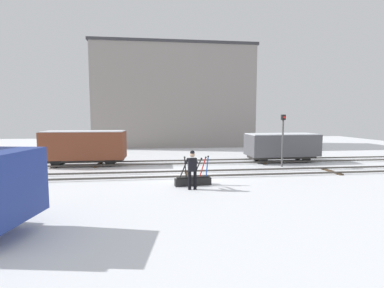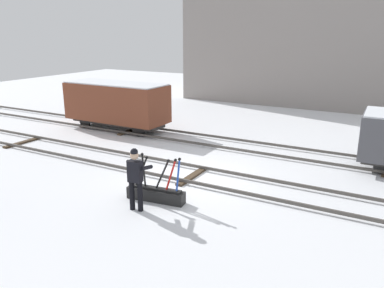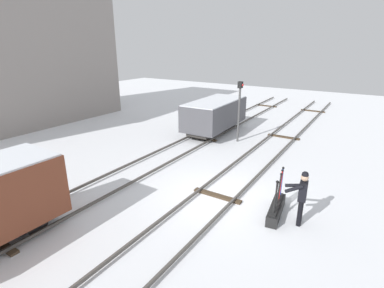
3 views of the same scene
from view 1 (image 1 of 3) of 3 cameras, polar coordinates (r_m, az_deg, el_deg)
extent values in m
plane|color=white|center=(16.03, -0.76, -6.51)|extent=(60.00, 60.00, 0.00)
cube|color=#4C4742|center=(15.30, -0.47, -6.60)|extent=(44.00, 0.07, 0.10)
cube|color=#4C4742|center=(16.70, -1.02, -5.56)|extent=(44.00, 0.07, 0.10)
cube|color=#423323|center=(17.47, -31.02, -6.18)|extent=(0.24, 1.94, 0.08)
cube|color=#423323|center=(16.02, -0.76, -6.37)|extent=(0.24, 1.94, 0.08)
cube|color=#423323|center=(19.05, 26.70, -5.05)|extent=(0.24, 1.94, 0.08)
cube|color=#4C4742|center=(19.33, -1.82, -4.04)|extent=(44.00, 0.07, 0.10)
cube|color=#4C4742|center=(20.75, -2.17, -3.38)|extent=(44.00, 0.07, 0.10)
cube|color=#423323|center=(20.43, -18.67, -4.07)|extent=(0.24, 1.94, 0.08)
cube|color=#423323|center=(21.35, 13.92, -3.53)|extent=(0.24, 1.94, 0.08)
cube|color=black|center=(13.81, 0.19, -7.72)|extent=(1.83, 0.59, 0.36)
cube|color=black|center=(13.76, 0.19, -6.87)|extent=(1.63, 0.41, 0.06)
cylinder|color=black|center=(13.56, -1.74, -5.10)|extent=(0.47, 0.12, 0.99)
sphere|color=black|center=(13.53, -0.90, -3.05)|extent=(0.09, 0.09, 0.09)
cylinder|color=black|center=(13.57, -1.36, -4.92)|extent=(0.14, 0.07, 1.05)
sphere|color=black|center=(13.48, -1.52, -2.74)|extent=(0.09, 0.09, 0.09)
cylinder|color=black|center=(13.72, 1.07, -4.99)|extent=(0.49, 0.12, 0.98)
sphere|color=black|center=(13.70, 1.95, -2.99)|extent=(0.09, 0.09, 0.09)
cylinder|color=red|center=(13.80, 2.19, -4.85)|extent=(0.38, 0.10, 1.02)
sphere|color=black|center=(13.76, 2.84, -2.77)|extent=(0.09, 0.09, 0.09)
cylinder|color=#1E47B7|center=(13.86, 3.12, -4.71)|extent=(0.17, 0.08, 1.05)
sphere|color=black|center=(13.79, 3.34, -2.57)|extent=(0.09, 0.09, 0.09)
cylinder|color=black|center=(12.94, -0.49, -7.49)|extent=(0.15, 0.15, 0.86)
cylinder|color=black|center=(13.00, 0.63, -7.43)|extent=(0.15, 0.15, 0.86)
cube|color=black|center=(12.82, 0.07, -4.26)|extent=(0.41, 0.29, 0.61)
sphere|color=tan|center=(12.75, 0.07, -2.22)|extent=(0.23, 0.23, 0.23)
sphere|color=black|center=(12.74, 0.07, -1.79)|extent=(0.21, 0.21, 0.21)
cylinder|color=black|center=(12.99, -1.10, -3.60)|extent=(0.18, 0.56, 0.38)
cylinder|color=black|center=(13.13, 0.66, -3.84)|extent=(0.18, 0.59, 0.23)
cube|color=black|center=(8.77, -31.23, -5.23)|extent=(0.34, 1.77, 0.76)
cylinder|color=black|center=(10.89, -34.70, -10.90)|extent=(0.93, 0.40, 0.90)
cylinder|color=#4C4C4C|center=(19.59, 18.05, 0.08)|extent=(0.12, 0.12, 3.15)
cube|color=black|center=(19.51, 18.21, 5.22)|extent=(0.24, 0.24, 0.36)
sphere|color=red|center=(19.39, 18.37, 5.22)|extent=(0.14, 0.14, 0.14)
cube|color=gray|center=(33.32, -3.68, 9.33)|extent=(17.68, 6.80, 11.11)
cube|color=#38383D|center=(34.18, -3.74, 18.91)|extent=(18.03, 6.94, 0.30)
cube|color=#2D2B28|center=(20.57, -21.02, -3.07)|extent=(5.15, 1.24, 0.20)
cube|color=brown|center=(20.44, -21.12, -0.23)|extent=(5.42, 2.03, 1.85)
cube|color=silver|center=(20.38, -21.21, 2.44)|extent=(5.32, 1.95, 0.06)
cylinder|color=black|center=(20.59, -26.13, -3.40)|extent=(0.70, 0.11, 0.70)
cylinder|color=black|center=(21.60, -25.16, -2.96)|extent=(0.70, 0.11, 0.70)
cylinder|color=black|center=(19.67, -16.45, -3.45)|extent=(0.70, 0.11, 0.70)
cylinder|color=black|center=(20.72, -15.92, -2.99)|extent=(0.70, 0.11, 0.70)
cube|color=#2D2B28|center=(21.91, 17.81, -2.46)|extent=(4.92, 1.50, 0.20)
cube|color=#4C4C51|center=(21.81, 17.88, -0.16)|extent=(5.21, 2.41, 1.56)
cube|color=silver|center=(21.74, 17.95, 1.96)|extent=(5.10, 2.32, 0.06)
cylinder|color=black|center=(20.66, 14.42, -2.97)|extent=(0.70, 0.12, 0.70)
cylinder|color=black|center=(21.79, 13.15, -2.51)|extent=(0.70, 0.12, 0.70)
cylinder|color=black|center=(22.18, 22.39, -2.64)|extent=(0.70, 0.12, 0.70)
cylinder|color=black|center=(23.24, 20.82, -2.23)|extent=(0.70, 0.12, 0.70)
ellipsoid|color=#333338|center=(35.62, -6.96, 18.67)|extent=(0.25, 0.27, 0.11)
sphere|color=#333338|center=(35.70, -7.08, 18.70)|extent=(0.07, 0.07, 0.07)
ellipsoid|color=#514C47|center=(35.59, -8.60, 18.66)|extent=(0.28, 0.23, 0.11)
sphere|color=#514C47|center=(35.66, -8.74, 18.70)|extent=(0.07, 0.07, 0.07)
camera|label=2|loc=(9.10, 53.61, 12.88)|focal=36.16mm
camera|label=3|loc=(13.40, -40.52, 13.46)|focal=27.42mm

